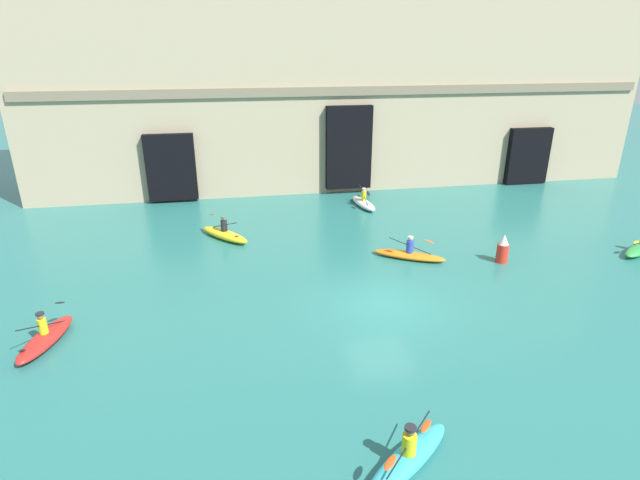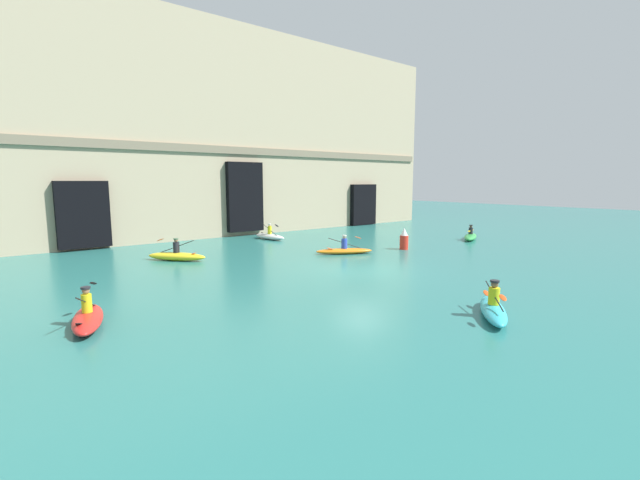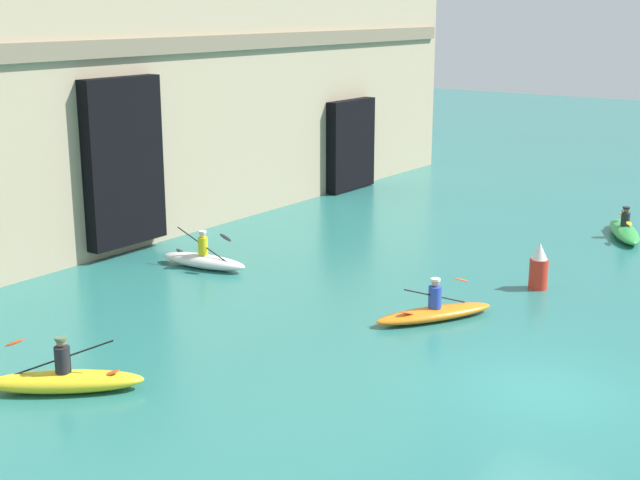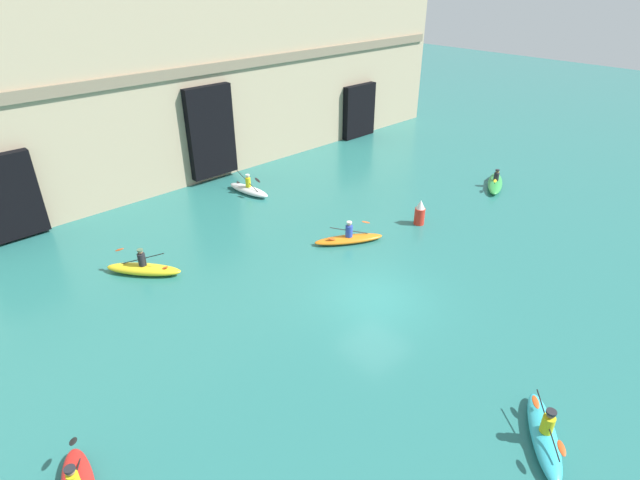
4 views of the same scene
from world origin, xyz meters
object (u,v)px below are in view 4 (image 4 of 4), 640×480
at_px(kayak_cyan, 544,435).
at_px(kayak_yellow, 144,269).
at_px(kayak_green, 495,183).
at_px(kayak_white, 249,189).
at_px(kayak_orange, 349,238).
at_px(marker_buoy, 420,213).

relative_size(kayak_cyan, kayak_yellow, 0.98).
height_order(kayak_green, kayak_cyan, kayak_cyan).
bearing_deg(kayak_yellow, kayak_green, 34.88).
relative_size(kayak_white, kayak_green, 0.90).
bearing_deg(kayak_orange, kayak_green, -155.89).
xyz_separation_m(kayak_green, kayak_cyan, (-15.36, -10.23, 0.02)).
bearing_deg(kayak_cyan, marker_buoy, 15.51).
distance_m(kayak_cyan, kayak_yellow, 16.07).
bearing_deg(kayak_orange, kayak_yellow, 4.42).
height_order(kayak_white, marker_buoy, marker_buoy).
bearing_deg(marker_buoy, kayak_white, 113.89).
bearing_deg(kayak_green, kayak_orange, -33.97).
bearing_deg(kayak_yellow, kayak_orange, 24.07).
relative_size(kayak_yellow, marker_buoy, 2.25).
distance_m(kayak_white, kayak_cyan, 19.84).
bearing_deg(marker_buoy, kayak_cyan, -128.23).
bearing_deg(kayak_white, kayak_cyan, -20.61).
bearing_deg(kayak_cyan, kayak_white, 41.62).
height_order(kayak_orange, marker_buoy, marker_buoy).
xyz_separation_m(kayak_white, marker_buoy, (4.00, -9.03, 0.38)).
height_order(kayak_yellow, marker_buoy, marker_buoy).
xyz_separation_m(kayak_white, kayak_cyan, (-4.17, -19.40, 0.01)).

